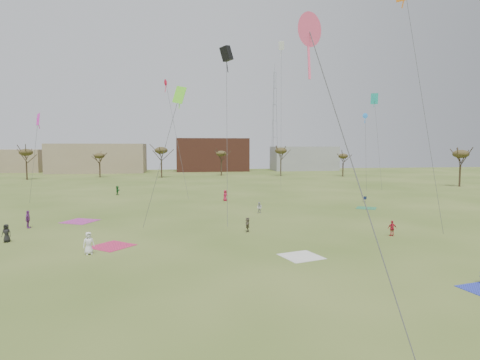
{
  "coord_description": "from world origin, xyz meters",
  "views": [
    {
      "loc": [
        -6.15,
        -30.46,
        9.1
      ],
      "look_at": [
        0.0,
        12.0,
        5.5
      ],
      "focal_mm": 30.12,
      "sensor_mm": 36.0,
      "label": 1
    }
  ],
  "objects": [
    {
      "name": "spectator_fore_a",
      "position": [
        14.92,
        7.16,
        0.8
      ],
      "size": [
        0.95,
        0.42,
        1.59
      ],
      "primitive_type": "imported",
      "rotation": [
        0.0,
        0.0,
        3.11
      ],
      "color": "red",
      "rests_on": "ground"
    },
    {
      "name": "flyer_far_b",
      "position": [
        0.96,
        35.86,
        0.92
      ],
      "size": [
        1.06,
        1.04,
        1.84
      ],
      "primitive_type": "imported",
      "rotation": [
        0.0,
        0.0,
        0.74
      ],
      "color": "#B91F41",
      "rests_on": "ground"
    },
    {
      "name": "blanket_olive",
      "position": [
        20.73,
        25.01,
        0.0
      ],
      "size": [
        3.81,
        3.81,
        0.03
      ],
      "primitive_type": "cube",
      "rotation": [
        0.0,
        0.0,
        1.02
      ],
      "color": "#2D7D4D",
      "rests_on": "ground"
    },
    {
      "name": "blanket_red",
      "position": [
        -12.57,
        6.9,
        0.0
      ],
      "size": [
        4.55,
        4.55,
        0.03
      ],
      "primitive_type": "cube",
      "rotation": [
        0.0,
        0.0,
        0.88
      ],
      "color": "#C92857",
      "rests_on": "ground"
    },
    {
      "name": "flyer_far_a",
      "position": [
        -18.17,
        47.03,
        0.87
      ],
      "size": [
        1.13,
        1.68,
        1.73
      ],
      "primitive_type": "imported",
      "rotation": [
        0.0,
        0.0,
        1.99
      ],
      "color": "#20622B",
      "rests_on": "ground"
    },
    {
      "name": "flyer_near_left",
      "position": [
        -14.02,
        4.34,
        0.96
      ],
      "size": [
        1.11,
        0.96,
        1.91
      ],
      "primitive_type": "imported",
      "rotation": [
        0.0,
        0.0,
        0.46
      ],
      "color": "white",
      "rests_on": "ground"
    },
    {
      "name": "radio_tower",
      "position": [
        30.0,
        125.0,
        19.21
      ],
      "size": [
        1.51,
        1.72,
        41.0
      ],
      "color": "#9EA3A8",
      "rests_on": "ground"
    },
    {
      "name": "tree_line",
      "position": [
        -2.85,
        79.12,
        7.09
      ],
      "size": [
        117.44,
        49.32,
        8.91
      ],
      "color": "#3A2B1E",
      "rests_on": "ground"
    },
    {
      "name": "blanket_cream",
      "position": [
        3.54,
        1.07,
        0.0
      ],
      "size": [
        3.76,
        3.76,
        0.03
      ],
      "primitive_type": "cube",
      "rotation": [
        0.0,
        0.0,
        1.87
      ],
      "color": "white",
      "rests_on": "ground"
    },
    {
      "name": "spectator_mid_d",
      "position": [
        -23.2,
        16.69,
        0.99
      ],
      "size": [
        0.51,
        1.17,
        1.98
      ],
      "primitive_type": "imported",
      "rotation": [
        0.0,
        0.0,
        1.59
      ],
      "color": "#873C92",
      "rests_on": "ground"
    },
    {
      "name": "spectator_fore_c",
      "position": [
        0.72,
        11.35,
        0.76
      ],
      "size": [
        0.61,
        1.46,
        1.52
      ],
      "primitive_type": "imported",
      "rotation": [
        0.0,
        0.0,
        4.6
      ],
      "color": "brown",
      "rests_on": "ground"
    },
    {
      "name": "building_grey",
      "position": [
        40.0,
        118.0,
        4.5
      ],
      "size": [
        24.0,
        12.0,
        9.0
      ],
      "primitive_type": "cube",
      "color": "gray",
      "rests_on": "ground"
    },
    {
      "name": "camp_chair_right",
      "position": [
        23.56,
        31.58,
        0.26
      ],
      "size": [
        0.74,
        0.73,
        0.87
      ],
      "rotation": [
        0.0,
        0.0,
        5.42
      ],
      "color": "#131D36",
      "rests_on": "ground"
    },
    {
      "name": "flyer_mid_a",
      "position": [
        -22.74,
        9.95,
        0.87
      ],
      "size": [
        0.88,
        0.61,
        1.74
      ],
      "primitive_type": "imported",
      "rotation": [
        0.0,
        0.0,
        -0.06
      ],
      "color": "black",
      "rests_on": "ground"
    },
    {
      "name": "blanket_plum",
      "position": [
        -18.47,
        20.05,
        0.0
      ],
      "size": [
        4.71,
        4.71,
        0.03
      ],
      "primitive_type": "cube",
      "rotation": [
        0.0,
        0.0,
        1.11
      ],
      "color": "#AE358F",
      "rests_on": "ground"
    },
    {
      "name": "ground",
      "position": [
        0.0,
        0.0,
        0.0
      ],
      "size": [
        260.0,
        260.0,
        0.0
      ],
      "primitive_type": "plane",
      "color": "#3E591B",
      "rests_on": "ground"
    },
    {
      "name": "building_tan_west",
      "position": [
        -65.0,
        122.0,
        4.0
      ],
      "size": [
        20.0,
        12.0,
        8.0
      ],
      "primitive_type": "cube",
      "color": "#937F60",
      "rests_on": "ground"
    },
    {
      "name": "spectator_mid_e",
      "position": [
        4.26,
        22.88,
        0.75
      ],
      "size": [
        0.93,
        0.91,
        1.51
      ],
      "primitive_type": "imported",
      "rotation": [
        0.0,
        0.0,
        5.57
      ],
      "color": "silver",
      "rests_on": "ground"
    },
    {
      "name": "building_tan",
      "position": [
        -35.0,
        115.0,
        5.0
      ],
      "size": [
        32.0,
        14.0,
        10.0
      ],
      "primitive_type": "cube",
      "color": "#937F60",
      "rests_on": "ground"
    },
    {
      "name": "kites_aloft",
      "position": [
        5.19,
        24.19,
        20.87
      ],
      "size": [
        59.05,
        64.63,
        27.87
      ],
      "color": "#FF507C",
      "rests_on": "ground"
    },
    {
      "name": "building_brick",
      "position": [
        5.0,
        120.0,
        6.0
      ],
      "size": [
        26.0,
        16.0,
        12.0
      ],
      "primitive_type": "cube",
      "color": "brown",
      "rests_on": "ground"
    }
  ]
}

